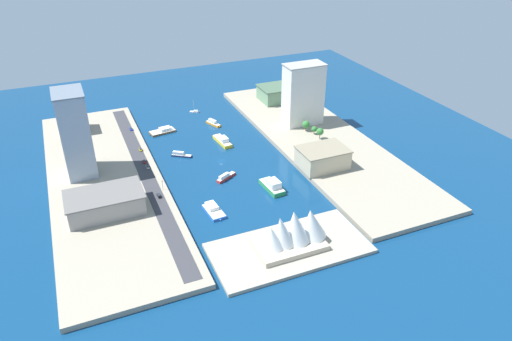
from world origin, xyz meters
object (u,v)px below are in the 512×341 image
Objects in this scene: tower_tall_glass at (75,134)px; pickup_red at (144,161)px; office_block_beige at (323,158)px; traffic_light_waterfront at (162,184)px; catamaran_blue at (213,210)px; ferry_yellow_fast at (223,141)px; apartment_midrise_tan at (71,121)px; hatchback_blue at (131,129)px; terminal_long_green at (284,92)px; taxi_yellow_cab at (141,149)px; patrol_launch_navy at (181,155)px; opera_landmark at (293,231)px; hotel_broad_white at (303,94)px; ferry_green_doubledeck at (272,186)px; sedan_silver at (148,167)px; barge_flat_brown at (163,131)px; carpark_squat_concrete at (105,202)px; tugboat_red at (226,177)px; sailboat_small_white at (195,112)px; suv_black at (159,196)px; water_taxi_orange at (213,123)px.

tower_tall_glass is 13.29× the size of pickup_red.
tower_tall_glass reaches higher than office_block_beige.
traffic_light_waterfront is at bearing 95.22° from pickup_red.
catamaran_blue is 92.42m from ferry_yellow_fast.
apartment_midrise_tan reaches higher than hatchback_blue.
taxi_yellow_cab is at bearing 20.11° from terminal_long_green.
ferry_yellow_fast reaches higher than patrol_launch_navy.
patrol_launch_navy is at bearing -77.69° from opera_landmark.
hotel_broad_white is at bearing -173.29° from patrol_launch_navy.
ferry_yellow_fast is 79.45m from traffic_light_waterfront.
patrol_launch_navy is 0.25× the size of tower_tall_glass.
tower_tall_glass is (102.71, 11.22, 29.67)m from ferry_yellow_fast.
pickup_red is (-40.49, 2.33, -27.61)m from tower_tall_glass.
ferry_green_doubledeck is at bearing 129.91° from taxi_yellow_cab.
patrol_launch_navy is 3.26× the size of sedan_silver.
patrol_launch_navy is 109.19m from hotel_broad_white.
hotel_broad_white is at bearing -172.53° from pickup_red.
apartment_midrise_tan is (65.96, -23.29, 10.82)m from barge_flat_brown.
barge_flat_brown is 56.10m from pickup_red.
terminal_long_green is at bearing -150.51° from sedan_silver.
tugboat_red is at bearing -170.77° from carpark_squat_concrete.
sailboat_small_white is 140.44m from suv_black.
catamaran_blue is at bearing 71.56° from water_taxi_orange.
hatchback_blue is at bearing -45.25° from office_block_beige.
opera_landmark is (-53.20, 178.44, 7.73)m from hatchback_blue.
hotel_broad_white reaches higher than ferry_yellow_fast.
sedan_silver is at bearing 11.25° from hotel_broad_white.
catamaran_blue is at bearing 110.18° from pickup_red.
tugboat_red is 105.97m from hatchback_blue.
tugboat_red is 0.82× the size of catamaran_blue.
ferry_yellow_fast is 0.44× the size of tower_tall_glass.
pickup_red is (-41.06, 73.48, -8.05)m from apartment_midrise_tan.
ferry_green_doubledeck reaches higher than taxi_yellow_cab.
barge_flat_brown is 173.63m from opera_landmark.
taxi_yellow_cab is (61.05, -5.92, 2.05)m from ferry_yellow_fast.
ferry_green_doubledeck reaches higher than tugboat_red.
ferry_green_doubledeck is 104.23m from hotel_broad_white.
traffic_light_waterfront is at bearing 136.30° from tower_tall_glass.
carpark_squat_concrete is at bearing 45.17° from water_taxi_orange.
pickup_red is (62.22, 13.55, 2.06)m from ferry_yellow_fast.
suv_black is at bearing 128.77° from tower_tall_glass.
sedan_silver reaches higher than suv_black.
suv_black is (46.84, 9.41, 2.50)m from tugboat_red.
tower_tall_glass is 12.00× the size of suv_black.
catamaran_blue is 0.40× the size of hotel_broad_white.
ferry_green_doubledeck is 5.44× the size of sedan_silver.
terminal_long_green is (-115.17, -142.47, 8.26)m from catamaran_blue.
office_block_beige reaches higher than terminal_long_green.
terminal_long_green is at bearing -169.95° from barge_flat_brown.
ferry_yellow_fast is 4.84× the size of hatchback_blue.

